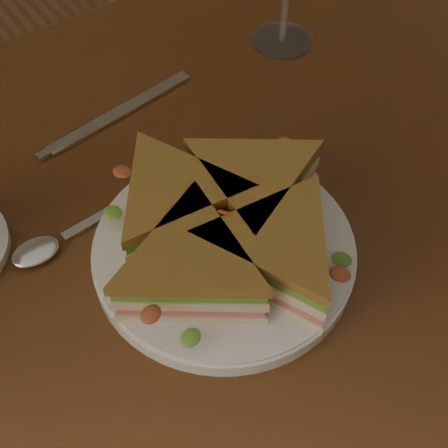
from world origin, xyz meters
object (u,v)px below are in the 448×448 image
plate (224,251)px  knife (112,118)px  spoon (57,241)px  table (190,282)px  sandwich_wedges (224,227)px

plate → knife: 0.24m
spoon → plate: bearing=-44.2°
table → spoon: (-0.11, 0.06, 0.10)m
sandwich_wedges → knife: (0.01, 0.24, -0.04)m
table → plate: size_ratio=4.75×
table → spoon: bearing=153.2°
table → knife: size_ratio=5.58×
table → sandwich_wedges: sandwich_wedges is taller
knife → sandwich_wedges: bearing=-98.8°
sandwich_wedges → spoon: size_ratio=1.65×
knife → table: bearing=-102.7°
plate → spoon: plate is taller
table → spoon: 0.16m
plate → spoon: (-0.13, 0.11, -0.00)m
sandwich_wedges → knife: size_ratio=1.41×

